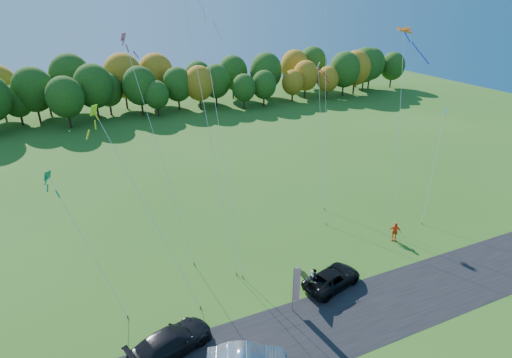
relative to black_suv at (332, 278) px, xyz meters
name	(u,v)px	position (x,y,z in m)	size (l,w,h in m)	color
ground	(288,293)	(-3.50, 0.62, -0.69)	(160.00, 160.00, 0.00)	#275917
asphalt_strip	(316,329)	(-3.50, -3.38, -0.68)	(90.00, 6.00, 0.01)	black
tree_line	(152,115)	(-3.50, 55.62, -0.69)	(116.00, 12.00, 10.00)	#1E4711
black_suv	(332,278)	(0.00, 0.00, 0.00)	(2.28, 4.94, 1.37)	black
dark_truck_a	(171,342)	(-12.83, -1.22, 0.11)	(2.23, 5.48, 1.59)	black
person_tailgate_a	(313,279)	(-1.49, 0.43, 0.12)	(0.59, 0.39, 1.61)	white
person_tailgate_b	(314,278)	(-1.37, 0.47, 0.14)	(0.80, 0.63, 1.65)	gray
person_east	(395,232)	(8.80, 3.06, 0.24)	(1.09, 0.45, 1.85)	#F85217
feather_flag	(296,284)	(-3.91, -1.14, 1.60)	(0.47, 0.23, 3.76)	#999999
kite_delta_blue	(198,72)	(-7.19, 8.93, 14.74)	(3.49, 10.38, 30.69)	#4C3F33
kite_parafoil_orange	(326,76)	(7.72, 14.50, 12.43)	(8.24, 13.88, 26.71)	#4C3F33
kite_delta_red	(207,40)	(-5.93, 10.32, 16.79)	(2.90, 9.82, 22.98)	#4C3F33
kite_parafoil_rainbow	(399,129)	(12.01, 7.75, 8.24)	(6.30, 7.97, 18.16)	#4C3F33
kite_diamond_yellow	(149,212)	(-12.42, 4.70, 6.24)	(5.34, 6.56, 14.35)	#4C3F33
kite_diamond_green	(88,246)	(-16.68, 5.42, 4.16)	(3.94, 5.63, 10.13)	#4C3F33
kite_diamond_white	(321,135)	(7.41, 14.07, 6.30)	(3.16, 7.53, 14.37)	#4C3F33
kite_diamond_pink	(160,153)	(-10.30, 10.59, 8.23)	(3.05, 7.90, 18.21)	#4C3F33
kite_diamond_blue_low	(433,167)	(15.25, 5.75, 4.48)	(4.36, 3.72, 10.77)	#4C3F33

